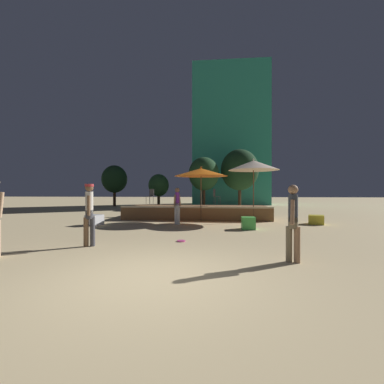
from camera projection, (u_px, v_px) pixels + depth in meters
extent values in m
plane|color=#D1B784|center=(151.00, 278.00, 4.42)|extent=(120.00, 120.00, 0.00)
cube|color=brown|center=(197.00, 212.00, 14.38)|extent=(7.73, 3.04, 0.65)
cube|color=#CCB793|center=(195.00, 207.00, 12.90)|extent=(7.73, 0.12, 0.08)
cylinder|color=brown|center=(201.00, 199.00, 12.71)|extent=(0.05, 0.05, 2.24)
cone|color=orange|center=(201.00, 172.00, 12.71)|extent=(2.65, 2.65, 0.39)
sphere|color=orange|center=(201.00, 167.00, 12.71)|extent=(0.08, 0.08, 0.08)
cylinder|color=brown|center=(254.00, 196.00, 12.60)|extent=(0.05, 0.05, 2.53)
cone|color=beige|center=(254.00, 165.00, 12.60)|extent=(2.46, 2.46, 0.48)
sphere|color=beige|center=(254.00, 160.00, 12.60)|extent=(0.08, 0.08, 0.08)
cube|color=yellow|center=(316.00, 220.00, 11.61)|extent=(0.82, 0.82, 0.40)
cube|color=#4CC651|center=(248.00, 223.00, 10.08)|extent=(0.53, 0.53, 0.48)
cube|color=white|center=(94.00, 220.00, 11.27)|extent=(0.73, 0.73, 0.46)
cylinder|color=tan|center=(1.00, 205.00, 5.76)|extent=(0.15, 0.08, 0.58)
cylinder|color=white|center=(176.00, 216.00, 11.58)|extent=(0.13, 0.13, 0.76)
cylinder|color=white|center=(179.00, 216.00, 11.48)|extent=(0.13, 0.13, 0.76)
cylinder|color=white|center=(177.00, 206.00, 11.53)|extent=(0.20, 0.20, 0.24)
cylinder|color=purple|center=(177.00, 199.00, 11.53)|extent=(0.20, 0.20, 0.58)
cylinder|color=#997051|center=(175.00, 201.00, 11.41)|extent=(0.13, 0.15, 0.52)
cylinder|color=#997051|center=(180.00, 200.00, 11.65)|extent=(0.16, 0.18, 0.52)
sphere|color=#997051|center=(177.00, 190.00, 11.53)|extent=(0.21, 0.21, 0.21)
cylinder|color=#3F3F47|center=(93.00, 232.00, 6.98)|extent=(0.13, 0.13, 0.79)
cylinder|color=brown|center=(86.00, 232.00, 6.93)|extent=(0.13, 0.13, 0.79)
cylinder|color=#3F3F47|center=(89.00, 214.00, 6.96)|extent=(0.20, 0.20, 0.24)
cylinder|color=beige|center=(89.00, 203.00, 6.96)|extent=(0.20, 0.20, 0.60)
cylinder|color=brown|center=(90.00, 205.00, 7.11)|extent=(0.13, 0.16, 0.54)
cylinder|color=brown|center=(89.00, 206.00, 6.80)|extent=(0.11, 0.11, 0.54)
sphere|color=brown|center=(89.00, 188.00, 6.95)|extent=(0.21, 0.21, 0.21)
cylinder|color=#B22D33|center=(89.00, 185.00, 6.95)|extent=(0.24, 0.24, 0.07)
cylinder|color=#997051|center=(297.00, 245.00, 5.36)|extent=(0.13, 0.13, 0.75)
cylinder|color=#72664C|center=(289.00, 244.00, 5.43)|extent=(0.13, 0.13, 0.75)
cylinder|color=#72664C|center=(293.00, 223.00, 5.39)|extent=(0.19, 0.19, 0.24)
cylinder|color=#333842|center=(293.00, 208.00, 5.39)|extent=(0.19, 0.19, 0.58)
cylinder|color=#997051|center=(294.00, 211.00, 5.53)|extent=(0.14, 0.21, 0.52)
cylinder|color=#997051|center=(292.00, 212.00, 5.25)|extent=(0.15, 0.22, 0.52)
sphere|color=#997051|center=(293.00, 190.00, 5.39)|extent=(0.21, 0.21, 0.21)
cylinder|color=#47474C|center=(146.00, 200.00, 15.45)|extent=(0.02, 0.02, 0.45)
cylinder|color=#47474C|center=(150.00, 200.00, 15.28)|extent=(0.02, 0.02, 0.45)
cylinder|color=#47474C|center=(150.00, 200.00, 15.70)|extent=(0.02, 0.02, 0.45)
cylinder|color=#47474C|center=(153.00, 200.00, 15.53)|extent=(0.02, 0.02, 0.45)
cylinder|color=#47474C|center=(150.00, 196.00, 15.49)|extent=(0.40, 0.40, 0.02)
cube|color=#47474C|center=(152.00, 193.00, 15.63)|extent=(0.33, 0.20, 0.45)
cylinder|color=#2D3338|center=(220.00, 201.00, 14.77)|extent=(0.02, 0.02, 0.45)
cylinder|color=#2D3338|center=(219.00, 200.00, 15.07)|extent=(0.02, 0.02, 0.45)
cylinder|color=#2D3338|center=(215.00, 201.00, 14.72)|extent=(0.02, 0.02, 0.45)
cylinder|color=#2D3338|center=(214.00, 200.00, 15.01)|extent=(0.02, 0.02, 0.45)
cylinder|color=#2D3338|center=(217.00, 197.00, 14.89)|extent=(0.40, 0.40, 0.02)
cube|color=#2D3338|center=(214.00, 193.00, 14.86)|extent=(0.13, 0.35, 0.45)
cylinder|color=#E54C99|center=(181.00, 241.00, 7.62)|extent=(0.25, 0.25, 0.03)
cylinder|color=#3D2B1C|center=(114.00, 198.00, 25.53)|extent=(0.28, 0.28, 1.58)
ellipsoid|color=black|center=(114.00, 179.00, 25.52)|extent=(2.48, 2.48, 2.73)
cylinder|color=#3D2B1C|center=(240.00, 197.00, 23.75)|extent=(0.28, 0.28, 1.92)
ellipsoid|color=#19381E|center=(240.00, 170.00, 23.74)|extent=(3.47, 3.47, 3.81)
cylinder|color=#3D2B1C|center=(204.00, 198.00, 22.58)|extent=(0.28, 0.28, 1.82)
ellipsoid|color=#1E4223|center=(204.00, 174.00, 22.57)|extent=(2.68, 2.68, 2.94)
cylinder|color=#3D2B1C|center=(159.00, 200.00, 24.99)|extent=(0.28, 0.28, 1.18)
ellipsoid|color=#1E4223|center=(159.00, 185.00, 24.99)|extent=(1.98, 1.98, 2.18)
cube|color=teal|center=(230.00, 136.00, 29.36)|extent=(8.39, 4.18, 15.59)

